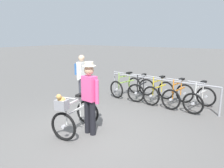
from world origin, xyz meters
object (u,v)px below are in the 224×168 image
racked_bike_yellow (159,92)px  racked_bike_lime (126,86)px  racked_bike_black (141,89)px  racked_bike_orange (178,95)px  pedestrian_with_backpack (82,75)px  featured_bicycle (73,114)px  racked_bike_white (200,99)px  person_with_featured_bike (90,95)px

racked_bike_yellow → racked_bike_lime: bearing=174.9°
racked_bike_black → racked_bike_yellow: (0.70, -0.06, -0.00)m
racked_bike_yellow → racked_bike_orange: (0.70, -0.06, 0.00)m
pedestrian_with_backpack → featured_bicycle: bearing=-53.4°
racked_bike_black → racked_bike_lime: bearing=174.9°
racked_bike_lime → racked_bike_white: same height
racked_bike_lime → racked_bike_white: bearing=-5.1°
person_with_featured_bike → pedestrian_with_backpack: bearing=134.5°
racked_bike_black → person_with_featured_bike: 3.44m
featured_bicycle → person_with_featured_bike: 0.61m
racked_bike_yellow → featured_bicycle: featured_bicycle is taller
racked_bike_yellow → pedestrian_with_backpack: pedestrian_with_backpack is taller
racked_bike_black → racked_bike_orange: 1.40m
featured_bicycle → pedestrian_with_backpack: (-1.69, 2.27, 0.45)m
racked_bike_black → racked_bike_yellow: size_ratio=0.96×
racked_bike_orange → pedestrian_with_backpack: size_ratio=0.73×
racked_bike_orange → pedestrian_with_backpack: 3.39m
racked_bike_lime → featured_bicycle: bearing=-79.7°
racked_bike_yellow → racked_bike_orange: size_ratio=0.99×
racked_bike_white → pedestrian_with_backpack: 4.02m
racked_bike_yellow → racked_bike_white: (1.39, -0.12, 0.00)m
racked_bike_lime → racked_bike_orange: same height
featured_bicycle → racked_bike_orange: bearing=67.7°
racked_bike_black → racked_bike_yellow: bearing=-5.1°
featured_bicycle → person_with_featured_bike: size_ratio=0.72×
racked_bike_black → racked_bike_white: (2.09, -0.19, 0.00)m
racked_bike_yellow → featured_bicycle: bearing=-101.6°
person_with_featured_bike → racked_bike_yellow: bearing=83.0°
person_with_featured_bike → pedestrian_with_backpack: person_with_featured_bike is taller
racked_bike_yellow → pedestrian_with_backpack: size_ratio=0.72×
racked_bike_yellow → featured_bicycle: 3.62m
racked_bike_yellow → racked_bike_orange: 0.70m
racked_bike_black → racked_bike_yellow: same height
racked_bike_white → person_with_featured_bike: 3.72m
racked_bike_black → racked_bike_orange: bearing=-5.1°
racked_bike_lime → racked_bike_black: size_ratio=1.08×
racked_bike_black → racked_bike_white: same height
racked_bike_black → racked_bike_yellow: 0.70m
racked_bike_yellow → pedestrian_with_backpack: 2.79m
racked_bike_yellow → racked_bike_white: 1.40m
featured_bicycle → person_with_featured_bike: (0.32, 0.22, 0.46)m
racked_bike_black → featured_bicycle: featured_bicycle is taller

